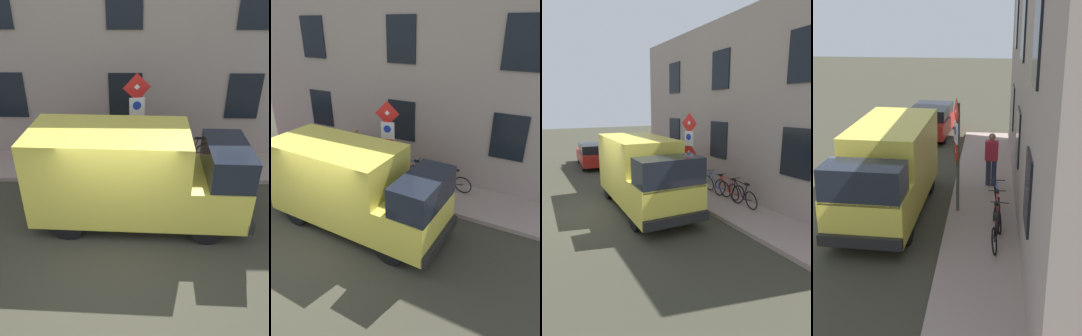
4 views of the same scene
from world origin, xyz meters
TOP-DOWN VIEW (x-y plane):
  - ground_plane at (0.00, 0.00)m, footprint 80.00×80.00m
  - sidewalk_slab at (3.77, 0.00)m, footprint 1.88×16.14m
  - building_facade at (5.05, 0.00)m, footprint 0.75×14.14m
  - sign_post_stacked at (3.03, -0.39)m, footprint 0.20×0.55m
  - delivery_van at (1.13, -0.36)m, footprint 2.18×5.39m
  - bicycle_black at (4.16, -2.18)m, footprint 0.46×1.71m
  - bicycle_red at (4.16, -1.42)m, footprint 0.46×1.71m
  - bicycle_blue at (4.16, -0.66)m, footprint 0.46×1.71m
  - pedestrian at (3.98, 1.65)m, footprint 0.42×0.29m

SIDE VIEW (x-z plane):
  - ground_plane at x=0.00m, z-range 0.00..0.00m
  - sidewalk_slab at x=3.77m, z-range 0.00..0.14m
  - bicycle_black at x=4.16m, z-range 0.07..0.96m
  - bicycle_red at x=4.16m, z-range 0.07..0.95m
  - bicycle_blue at x=4.16m, z-range 0.07..0.96m
  - pedestrian at x=3.98m, z-range 0.21..1.93m
  - delivery_van at x=1.13m, z-range 0.08..2.58m
  - sign_post_stacked at x=3.03m, z-range 0.59..3.69m
  - building_facade at x=5.05m, z-range 0.00..6.96m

